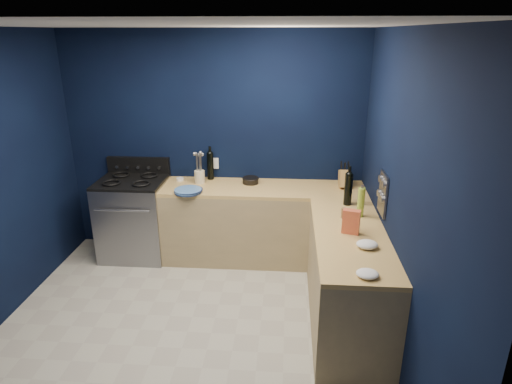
# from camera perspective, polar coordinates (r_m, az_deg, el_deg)

# --- Properties ---
(floor) EXTENTS (3.50, 3.50, 0.02)m
(floor) POSITION_cam_1_polar(r_m,az_deg,el_deg) (4.19, -9.00, -17.79)
(floor) COLOR #AAA694
(floor) RESTS_ON ground
(ceiling) EXTENTS (3.50, 3.50, 0.02)m
(ceiling) POSITION_cam_1_polar(r_m,az_deg,el_deg) (3.31, -11.63, 20.87)
(ceiling) COLOR silver
(ceiling) RESTS_ON ground
(wall_back) EXTENTS (3.50, 0.02, 2.60)m
(wall_back) POSITION_cam_1_polar(r_m,az_deg,el_deg) (5.18, -5.48, 6.19)
(wall_back) COLOR black
(wall_back) RESTS_ON ground
(wall_right) EXTENTS (0.02, 3.50, 2.60)m
(wall_right) POSITION_cam_1_polar(r_m,az_deg,el_deg) (3.55, 18.63, -1.55)
(wall_right) COLOR black
(wall_right) RESTS_ON ground
(wall_front) EXTENTS (3.50, 0.02, 2.60)m
(wall_front) POSITION_cam_1_polar(r_m,az_deg,el_deg) (2.09, -22.35, -18.37)
(wall_front) COLOR black
(wall_front) RESTS_ON ground
(cab_back) EXTENTS (2.30, 0.63, 0.86)m
(cab_back) POSITION_cam_1_polar(r_m,az_deg,el_deg) (5.10, 0.93, -4.34)
(cab_back) COLOR tan
(cab_back) RESTS_ON floor
(top_back) EXTENTS (2.30, 0.63, 0.04)m
(top_back) POSITION_cam_1_polar(r_m,az_deg,el_deg) (4.93, 0.96, 0.43)
(top_back) COLOR olive
(top_back) RESTS_ON cab_back
(cab_right) EXTENTS (0.63, 1.67, 0.86)m
(cab_right) POSITION_cam_1_polar(r_m,az_deg,el_deg) (4.11, 11.86, -11.28)
(cab_right) COLOR tan
(cab_right) RESTS_ON floor
(top_right) EXTENTS (0.63, 1.67, 0.04)m
(top_right) POSITION_cam_1_polar(r_m,az_deg,el_deg) (3.90, 12.33, -5.63)
(top_right) COLOR olive
(top_right) RESTS_ON cab_right
(gas_range) EXTENTS (0.76, 0.66, 0.92)m
(gas_range) POSITION_cam_1_polar(r_m,az_deg,el_deg) (5.37, -15.62, -3.44)
(gas_range) COLOR gray
(gas_range) RESTS_ON floor
(oven_door) EXTENTS (0.59, 0.02, 0.42)m
(oven_door) POSITION_cam_1_polar(r_m,az_deg,el_deg) (5.11, -16.76, -4.95)
(oven_door) COLOR black
(oven_door) RESTS_ON gas_range
(cooktop) EXTENTS (0.76, 0.66, 0.03)m
(cooktop) POSITION_cam_1_polar(r_m,az_deg,el_deg) (5.21, -16.11, 1.35)
(cooktop) COLOR black
(cooktop) RESTS_ON gas_range
(backguard) EXTENTS (0.76, 0.06, 0.20)m
(backguard) POSITION_cam_1_polar(r_m,az_deg,el_deg) (5.44, -15.17, 3.42)
(backguard) COLOR black
(backguard) RESTS_ON gas_range
(spice_panel) EXTENTS (0.02, 0.28, 0.38)m
(spice_panel) POSITION_cam_1_polar(r_m,az_deg,el_deg) (4.08, 16.34, -0.25)
(spice_panel) COLOR gray
(spice_panel) RESTS_ON wall_right
(wall_outlet) EXTENTS (0.09, 0.02, 0.13)m
(wall_outlet) POSITION_cam_1_polar(r_m,az_deg,el_deg) (5.22, -5.44, 3.79)
(wall_outlet) COLOR white
(wall_outlet) RESTS_ON wall_back
(plate_stack) EXTENTS (0.37, 0.37, 0.04)m
(plate_stack) POSITION_cam_1_polar(r_m,az_deg,el_deg) (4.81, -8.92, 0.15)
(plate_stack) COLOR #416EAD
(plate_stack) RESTS_ON top_back
(ramekin) EXTENTS (0.10, 0.10, 0.03)m
(ramekin) POSITION_cam_1_polar(r_m,az_deg,el_deg) (5.22, -9.96, 1.67)
(ramekin) COLOR white
(ramekin) RESTS_ON top_back
(utensil_crock) EXTENTS (0.15, 0.15, 0.15)m
(utensil_crock) POSITION_cam_1_polar(r_m,az_deg,el_deg) (5.08, -7.42, 2.00)
(utensil_crock) COLOR beige
(utensil_crock) RESTS_ON top_back
(wine_bottle_back) EXTENTS (0.10, 0.10, 0.32)m
(wine_bottle_back) POSITION_cam_1_polar(r_m,az_deg,el_deg) (5.18, -6.01, 3.40)
(wine_bottle_back) COLOR black
(wine_bottle_back) RESTS_ON top_back
(lemon_basket) EXTENTS (0.20, 0.20, 0.07)m
(lemon_basket) POSITION_cam_1_polar(r_m,az_deg,el_deg) (5.04, -0.72, 1.53)
(lemon_basket) COLOR black
(lemon_basket) RESTS_ON top_back
(knife_block) EXTENTS (0.11, 0.23, 0.24)m
(knife_block) POSITION_cam_1_polar(r_m,az_deg,el_deg) (5.00, 11.49, 1.74)
(knife_block) COLOR olive
(knife_block) RESTS_ON top_back
(wine_bottle_right) EXTENTS (0.09, 0.09, 0.33)m
(wine_bottle_right) POSITION_cam_1_polar(r_m,az_deg,el_deg) (4.47, 12.02, 0.33)
(wine_bottle_right) COLOR black
(wine_bottle_right) RESTS_ON top_right
(oil_bottle) EXTENTS (0.07, 0.07, 0.29)m
(oil_bottle) POSITION_cam_1_polar(r_m,az_deg,el_deg) (4.21, 13.61, -1.33)
(oil_bottle) COLOR #8EAB30
(oil_bottle) RESTS_ON top_right
(spice_jar_near) EXTENTS (0.06, 0.06, 0.10)m
(spice_jar_near) POSITION_cam_1_polar(r_m,az_deg,el_deg) (4.18, 11.40, -2.71)
(spice_jar_near) COLOR olive
(spice_jar_near) RESTS_ON top_right
(spice_jar_far) EXTENTS (0.05, 0.05, 0.09)m
(spice_jar_far) POSITION_cam_1_polar(r_m,az_deg,el_deg) (4.06, 12.37, -3.52)
(spice_jar_far) COLOR olive
(spice_jar_far) RESTS_ON top_right
(crouton_bag) EXTENTS (0.16, 0.11, 0.22)m
(crouton_bag) POSITION_cam_1_polar(r_m,az_deg,el_deg) (3.86, 12.39, -3.83)
(crouton_bag) COLOR red
(crouton_bag) RESTS_ON top_right
(towel_front) EXTENTS (0.22, 0.21, 0.06)m
(towel_front) POSITION_cam_1_polar(r_m,az_deg,el_deg) (3.67, 14.40, -6.69)
(towel_front) COLOR white
(towel_front) RESTS_ON top_right
(towel_end) EXTENTS (0.20, 0.19, 0.05)m
(towel_end) POSITION_cam_1_polar(r_m,az_deg,el_deg) (3.27, 14.43, -10.36)
(towel_end) COLOR white
(towel_end) RESTS_ON top_right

